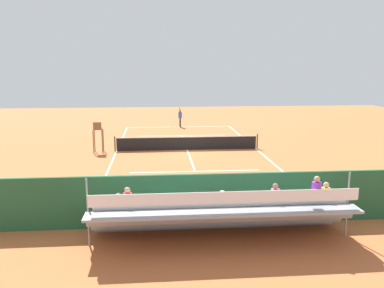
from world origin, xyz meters
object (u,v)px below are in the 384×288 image
Objects in this scene: courtside_bench at (298,201)px; tennis_racket at (172,127)px; tennis_player at (180,117)px; tennis_ball_near at (166,131)px; tennis_net at (187,143)px; equipment_bag at (255,213)px; umpire_chair at (98,134)px; bleacher_stand at (221,214)px.

tennis_racket is (4.13, -24.31, -0.54)m from courtside_bench.
tennis_ball_near is at bearing 60.36° from tennis_player.
tennis_ball_near is (4.79, -21.73, -0.53)m from courtside_bench.
tennis_player is (3.35, -24.26, 0.46)m from courtside_bench.
tennis_net reaches higher than courtside_bench.
equipment_bag is 24.45m from tennis_player.
courtside_bench is (-3.50, 13.27, 0.06)m from tennis_net.
tennis_net is at bearing -82.69° from equipment_bag.
tennis_player reaches higher than equipment_bag.
tennis_racket is (-5.57, -11.36, -1.30)m from umpire_chair.
bleacher_stand reaches higher than tennis_ball_near.
tennis_ball_near reaches higher than tennis_racket.
tennis_racket is (0.78, -0.06, -1.00)m from tennis_player.
tennis_ball_near is (1.44, 2.53, -0.98)m from tennis_player.
umpire_chair is (6.20, 0.31, 0.81)m from tennis_net.
bleacher_stand reaches higher than tennis_net.
bleacher_stand is at bearing 89.75° from tennis_player.
tennis_racket is at bearing -86.74° from tennis_net.
bleacher_stand is 23.85m from tennis_ball_near.
tennis_net is 1.14× the size of bleacher_stand.
bleacher_stand is 26.41m from tennis_racket.
tennis_net reaches higher than tennis_ball_near.
courtside_bench is (-3.46, -2.07, -0.37)m from bleacher_stand.
bleacher_stand is at bearing 112.53° from umpire_chair.
equipment_bag is (-7.92, 13.09, -1.13)m from umpire_chair.
tennis_player reaches higher than courtside_bench.
umpire_chair reaches higher than tennis_player.
tennis_net is 11.00m from tennis_player.
tennis_net is 156.06× the size of tennis_ball_near.
tennis_ball_near is (1.29, -8.45, -0.47)m from tennis_net.
courtside_bench is at bearing 102.43° from tennis_ball_near.
bleacher_stand is 137.27× the size of tennis_ball_near.
bleacher_stand is at bearing 90.13° from tennis_net.
tennis_net is at bearing 98.68° from tennis_ball_near.
tennis_ball_near is at bearing -77.57° from courtside_bench.
equipment_bag is at bearing 95.49° from tennis_racket.
tennis_net is 5.35× the size of tennis_player.
equipment_bag reaches higher than tennis_ball_near.
umpire_chair is at bearing -67.47° from bleacher_stand.
courtside_bench is at bearing 97.86° from tennis_player.
courtside_bench is 0.93× the size of tennis_player.
bleacher_stand is 5.03× the size of courtside_bench.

